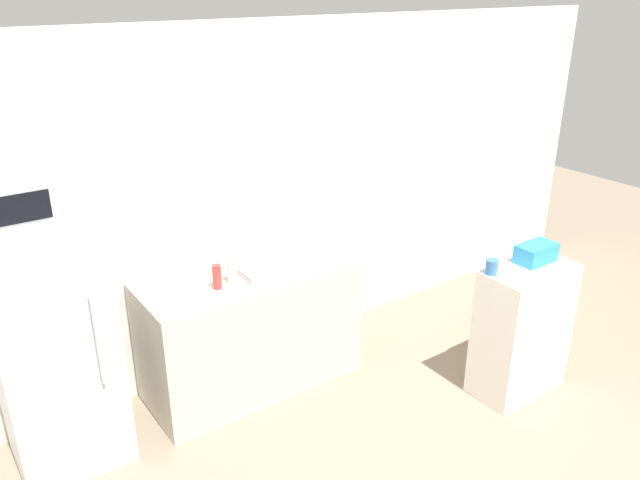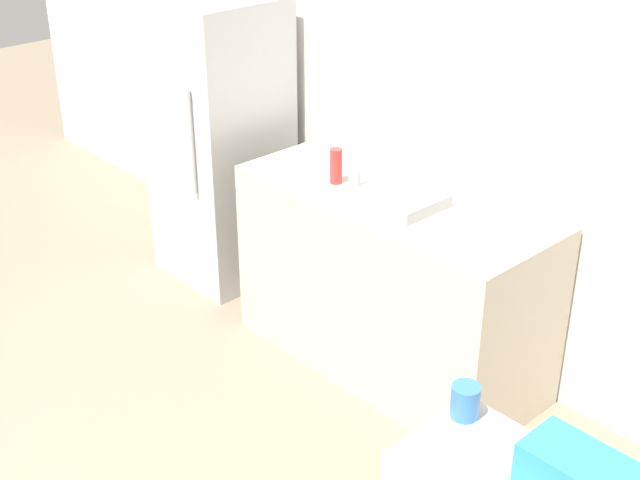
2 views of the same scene
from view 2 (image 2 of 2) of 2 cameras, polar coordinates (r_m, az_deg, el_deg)
wall_back at (r=4.27m, az=8.60°, el=8.80°), size 8.00×0.06×2.60m
refrigerator at (r=5.10m, az=-6.41°, el=6.30°), size 0.66×0.62×1.64m
counter at (r=4.35m, az=4.61°, el=-2.68°), size 1.56×0.67×0.93m
sink_basin at (r=4.04m, az=5.17°, el=2.68°), size 0.36×0.30×0.06m
bottle_tall at (r=4.14m, az=2.25°, el=4.72°), size 0.06×0.06×0.23m
bottle_short at (r=4.22m, az=1.03°, el=4.76°), size 0.06×0.06×0.17m
basket at (r=2.45m, az=16.25°, el=-14.35°), size 0.29×0.17×0.14m
jar at (r=2.65m, az=9.27°, el=-10.15°), size 0.09×0.09×0.11m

